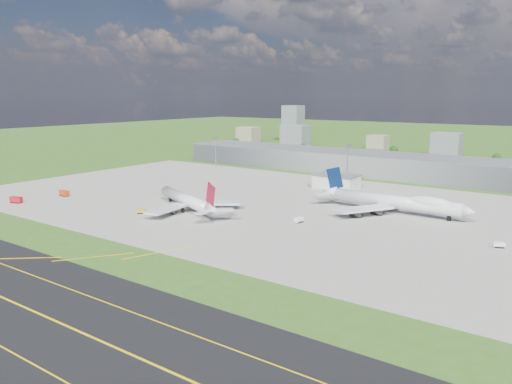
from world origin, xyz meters
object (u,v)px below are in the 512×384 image
Objects in this scene: van_white_near at (299,220)px; van_white_far at (499,245)px; crash_tender at (16,200)px; airliner_blue_quad at (395,202)px; fire_truck at (64,193)px; airliner_red_twin at (188,201)px; tug_yellow at (141,212)px.

van_white_near is 1.07× the size of van_white_far.
airliner_blue_quad is at bearing 7.75° from crash_tender.
crash_tender is (-173.59, -95.46, -4.00)m from airliner_blue_quad.
fire_truck is 26.34m from crash_tender.
fire_truck is 1.49× the size of van_white_near.
fire_truck is at bearing 33.42° from airliner_red_twin.
airliner_red_twin is at bearing 111.56° from van_white_near.
tug_yellow is at bearing 170.07° from van_white_far.
airliner_blue_quad reaches higher than van_white_far.
van_white_near is at bearing -121.78° from airliner_blue_quad.
airliner_red_twin is 12.66× the size of van_white_near.
airliner_red_twin reaches higher than van_white_far.
van_white_far is at bearing -23.80° from tug_yellow.
airliner_red_twin is 14.16× the size of tug_yellow.
airliner_red_twin is 8.50× the size of fire_truck.
crash_tender is at bearing -93.70° from fire_truck.
van_white_near is at bearing -16.28° from tug_yellow.
tug_yellow is 0.96× the size of van_white_far.
airliner_blue_quad is 61.61m from van_white_far.
crash_tender is 76.48m from tug_yellow.
airliner_blue_quad is 16.80× the size of van_white_far.
tug_yellow is 77.62m from van_white_near.
airliner_red_twin is at bearing 164.18° from van_white_far.
airliner_red_twin is at bearing 14.85° from tug_yellow.
tug_yellow is (-13.70, -18.67, -3.86)m from airliner_red_twin.
crash_tender is 1.55× the size of tug_yellow.
airliner_blue_quad reaches higher than van_white_near.
fire_truck reaches higher than van_white_near.
airliner_red_twin is 102.46m from airliner_blue_quad.
airliner_blue_quad reaches higher than crash_tender.
crash_tender reaches higher than tug_yellow.
airliner_blue_quad is at bearing -124.68° from airliner_red_twin.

